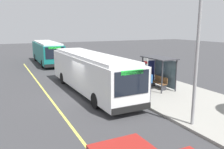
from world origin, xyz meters
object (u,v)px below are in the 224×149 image
object	(u,v)px
transit_bus_main	(90,71)
pedestrian_commuter	(149,81)
route_sign_post	(146,73)
transit_bus_second	(47,52)
waiting_bench	(159,82)

from	to	relation	value
transit_bus_main	pedestrian_commuter	bearing A→B (deg)	47.73
route_sign_post	pedestrian_commuter	size ratio (longest dim) A/B	1.66
transit_bus_main	route_sign_post	size ratio (longest dim) A/B	4.32
transit_bus_main	pedestrian_commuter	size ratio (longest dim) A/B	7.15
transit_bus_main	transit_bus_second	size ratio (longest dim) A/B	1.10
transit_bus_main	waiting_bench	world-z (taller)	transit_bus_main
waiting_bench	pedestrian_commuter	size ratio (longest dim) A/B	0.95
transit_bus_second	route_sign_post	xyz separation A→B (m)	(19.77, 2.74, 0.34)
transit_bus_second	waiting_bench	size ratio (longest dim) A/B	6.85
transit_bus_main	route_sign_post	distance (m)	4.53
transit_bus_main	transit_bus_second	world-z (taller)	same
waiting_bench	route_sign_post	xyz separation A→B (m)	(1.83, -2.56, 1.32)
waiting_bench	pedestrian_commuter	distance (m)	2.15
transit_bus_main	transit_bus_second	xyz separation A→B (m)	(-16.04, -0.21, -0.00)
transit_bus_main	route_sign_post	xyz separation A→B (m)	(3.73, 2.54, 0.34)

